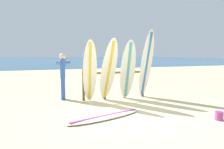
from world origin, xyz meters
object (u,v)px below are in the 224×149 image
at_px(surfboard_rack, 115,80).
at_px(small_boat_offshore, 63,61).
at_px(sand_bucket, 219,116).
at_px(surfboard_lying_on_sand, 106,117).
at_px(surfboard_leaning_left, 109,70).
at_px(surfboard_leaning_center, 146,64).
at_px(surfboard_leaning_center_left, 128,70).
at_px(beachgoer_standing, 63,74).
at_px(surfboard_leaning_far_left, 90,72).

height_order(surfboard_rack, small_boat_offshore, surfboard_rack).
distance_m(small_boat_offshore, sand_bucket, 36.77).
bearing_deg(sand_bucket, surfboard_lying_on_sand, 156.21).
height_order(surfboard_leaning_left, surfboard_leaning_center, surfboard_leaning_center).
relative_size(surfboard_leaning_left, surfboard_leaning_center_left, 1.01).
relative_size(beachgoer_standing, small_boat_offshore, 0.59).
relative_size(surfboard_rack, small_boat_offshore, 0.86).
height_order(surfboard_rack, beachgoer_standing, beachgoer_standing).
bearing_deg(surfboard_lying_on_sand, surfboard_leaning_far_left, 88.98).
bearing_deg(sand_bucket, surfboard_leaning_center, 98.33).
xyz_separation_m(small_boat_offshore, sand_bucket, (-0.55, -36.77, -0.14)).
relative_size(surfboard_leaning_center_left, surfboard_leaning_center, 0.85).
bearing_deg(sand_bucket, surfboard_leaning_far_left, 131.58).
xyz_separation_m(surfboard_leaning_far_left, small_boat_offshore, (3.21, 33.77, -0.84)).
bearing_deg(surfboard_leaning_far_left, surfboard_lying_on_sand, -91.02).
relative_size(surfboard_rack, sand_bucket, 10.93).
distance_m(surfboard_rack, surfboard_lying_on_sand, 2.53).
xyz_separation_m(surfboard_leaning_far_left, surfboard_leaning_center, (2.22, 0.04, 0.21)).
xyz_separation_m(surfboard_rack, beachgoer_standing, (-1.87, 0.50, 0.25)).
bearing_deg(surfboard_lying_on_sand, surfboard_leaning_center, 39.41).
height_order(surfboard_leaning_far_left, beachgoer_standing, surfboard_leaning_far_left).
xyz_separation_m(surfboard_leaning_center_left, beachgoer_standing, (-2.26, 0.84, -0.16)).
bearing_deg(surfboard_leaning_center_left, surfboard_leaning_far_left, -178.80).
bearing_deg(surfboard_lying_on_sand, small_boat_offshore, 84.80).
relative_size(surfboard_rack, surfboard_leaning_center, 0.97).
distance_m(surfboard_leaning_center, surfboard_lying_on_sand, 3.17).
bearing_deg(beachgoer_standing, surfboard_leaning_center_left, -20.48).
relative_size(surfboard_leaning_center, beachgoer_standing, 1.51).
bearing_deg(small_boat_offshore, surfboard_leaning_far_left, -95.42).
height_order(surfboard_leaning_left, surfboard_lying_on_sand, surfboard_leaning_left).
xyz_separation_m(surfboard_leaning_far_left, surfboard_lying_on_sand, (-0.03, -1.81, -1.06)).
bearing_deg(surfboard_rack, small_boat_offshore, 86.32).
height_order(surfboard_leaning_far_left, surfboard_lying_on_sand, surfboard_leaning_far_left).
distance_m(surfboard_leaning_far_left, small_boat_offshore, 33.93).
xyz_separation_m(surfboard_rack, surfboard_lying_on_sand, (-1.09, -2.19, -0.66)).
bearing_deg(surfboard_leaning_left, surfboard_leaning_center_left, 6.06).
xyz_separation_m(beachgoer_standing, small_boat_offshore, (4.02, 32.90, -0.69)).
bearing_deg(sand_bucket, small_boat_offshore, 89.15).
relative_size(surfboard_rack, surfboard_leaning_far_left, 1.15).
relative_size(surfboard_leaning_far_left, surfboard_leaning_center, 0.84).
bearing_deg(surfboard_leaning_center, surfboard_leaning_left, -176.73).
bearing_deg(surfboard_lying_on_sand, surfboard_rack, 63.49).
relative_size(surfboard_leaning_left, beachgoer_standing, 1.30).
height_order(surfboard_leaning_center_left, surfboard_lying_on_sand, surfboard_leaning_center_left).
height_order(surfboard_lying_on_sand, beachgoer_standing, beachgoer_standing).
relative_size(beachgoer_standing, sand_bucket, 7.51).
relative_size(surfboard_leaning_center_left, surfboard_lying_on_sand, 0.94).
height_order(surfboard_leaning_center_left, sand_bucket, surfboard_leaning_center_left).
distance_m(surfboard_rack, surfboard_leaning_center, 1.35).
distance_m(surfboard_rack, surfboard_leaning_left, 0.72).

